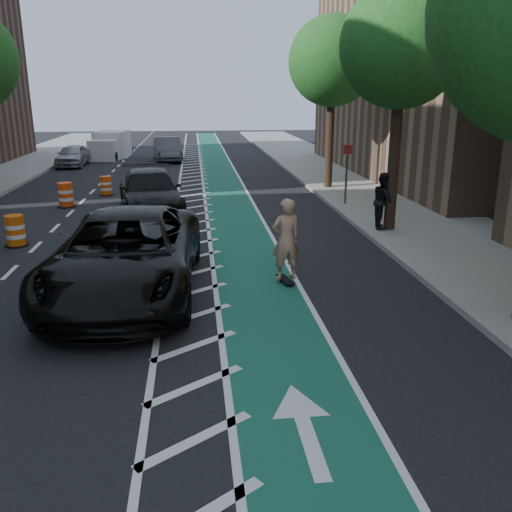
{
  "coord_description": "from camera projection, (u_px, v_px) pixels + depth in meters",
  "views": [
    {
      "loc": [
        1.61,
        -9.01,
        4.41
      ],
      "look_at": [
        2.84,
        1.92,
        1.1
      ],
      "focal_mm": 38.0,
      "sensor_mm": 36.0,
      "label": 1
    }
  ],
  "objects": [
    {
      "name": "car_grey",
      "position": [
        167.0,
        149.0,
        36.85
      ],
      "size": [
        2.26,
        4.95,
        1.57
      ],
      "primitive_type": "imported",
      "rotation": [
        0.0,
        0.0,
        0.13
      ],
      "color": "#515155",
      "rests_on": "ground"
    },
    {
      "name": "tree_r_c",
      "position": [
        399.0,
        47.0,
        16.47
      ],
      "size": [
        4.2,
        4.2,
        7.9
      ],
      "color": "#382619",
      "rests_on": "ground"
    },
    {
      "name": "pedestrian",
      "position": [
        384.0,
        201.0,
        17.63
      ],
      "size": [
        0.85,
        1.0,
        1.82
      ],
      "primitive_type": "imported",
      "rotation": [
        0.0,
        0.0,
        1.37
      ],
      "color": "black",
      "rests_on": "sidewalk_right"
    },
    {
      "name": "skateboarder",
      "position": [
        286.0,
        239.0,
        12.83
      ],
      "size": [
        0.8,
        0.61,
        1.97
      ],
      "primitive_type": "imported",
      "rotation": [
        0.0,
        0.0,
        3.35
      ],
      "color": "tan",
      "rests_on": "skateboard"
    },
    {
      "name": "barrel_b",
      "position": [
        66.0,
        196.0,
        21.8
      ],
      "size": [
        0.72,
        0.72,
        0.98
      ],
      "color": "#F8490D",
      "rests_on": "ground"
    },
    {
      "name": "suv_near",
      "position": [
        126.0,
        254.0,
        12.23
      ],
      "size": [
        3.44,
        6.85,
        1.86
      ],
      "primitive_type": "imported",
      "rotation": [
        0.0,
        0.0,
        -0.05
      ],
      "color": "black",
      "rests_on": "ground"
    },
    {
      "name": "ground",
      "position": [
        110.0,
        351.0,
        9.67
      ],
      "size": [
        120.0,
        120.0,
        0.0
      ],
      "primitive_type": "plane",
      "color": "black",
      "rests_on": "ground"
    },
    {
      "name": "car_silver",
      "position": [
        73.0,
        155.0,
        34.02
      ],
      "size": [
        1.69,
        4.02,
        1.36
      ],
      "primitive_type": "imported",
      "rotation": [
        0.0,
        0.0,
        -0.02
      ],
      "color": "#A0A0A5",
      "rests_on": "ground"
    },
    {
      "name": "sign_post",
      "position": [
        346.0,
        174.0,
        21.52
      ],
      "size": [
        0.35,
        0.08,
        2.47
      ],
      "color": "#4C4C4C",
      "rests_on": "ground"
    },
    {
      "name": "tree_r_d",
      "position": [
        333.0,
        61.0,
        24.08
      ],
      "size": [
        4.2,
        4.2,
        7.9
      ],
      "color": "#382619",
      "rests_on": "ground"
    },
    {
      "name": "barrel_c",
      "position": [
        106.0,
        186.0,
        24.38
      ],
      "size": [
        0.62,
        0.62,
        0.85
      ],
      "color": "#F14F0C",
      "rests_on": "ground"
    },
    {
      "name": "curb_right",
      "position": [
        345.0,
        216.0,
        19.92
      ],
      "size": [
        0.12,
        90.0,
        0.16
      ],
      "primitive_type": "cube",
      "color": "gray",
      "rests_on": "ground"
    },
    {
      "name": "bike_lane",
      "position": [
        235.0,
        221.0,
        19.51
      ],
      "size": [
        2.0,
        90.0,
        0.01
      ],
      "primitive_type": "cube",
      "color": "#185649",
      "rests_on": "ground"
    },
    {
      "name": "skateboard",
      "position": [
        285.0,
        279.0,
        13.12
      ],
      "size": [
        0.38,
        0.81,
        0.1
      ],
      "rotation": [
        0.0,
        0.0,
        0.21
      ],
      "color": "black",
      "rests_on": "ground"
    },
    {
      "name": "sidewalk_right",
      "position": [
        409.0,
        215.0,
        20.19
      ],
      "size": [
        5.0,
        90.0,
        0.15
      ],
      "primitive_type": "cube",
      "color": "gray",
      "rests_on": "ground"
    },
    {
      "name": "buffer_strip",
      "position": [
        193.0,
        222.0,
        19.35
      ],
      "size": [
        1.4,
        90.0,
        0.01
      ],
      "primitive_type": "cube",
      "color": "silver",
      "rests_on": "ground"
    },
    {
      "name": "box_truck",
      "position": [
        110.0,
        146.0,
        38.31
      ],
      "size": [
        2.5,
        4.62,
        1.84
      ],
      "rotation": [
        0.0,
        0.0,
        -0.13
      ],
      "color": "silver",
      "rests_on": "ground"
    },
    {
      "name": "suv_far",
      "position": [
        150.0,
        192.0,
        20.59
      ],
      "size": [
        2.96,
        5.82,
        1.62
      ],
      "primitive_type": "imported",
      "rotation": [
        0.0,
        0.0,
        0.13
      ],
      "color": "black",
      "rests_on": "ground"
    },
    {
      "name": "barrel_a",
      "position": [
        15.0,
        232.0,
        16.21
      ],
      "size": [
        0.69,
        0.69,
        0.94
      ],
      "color": "#DA5C0B",
      "rests_on": "ground"
    }
  ]
}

